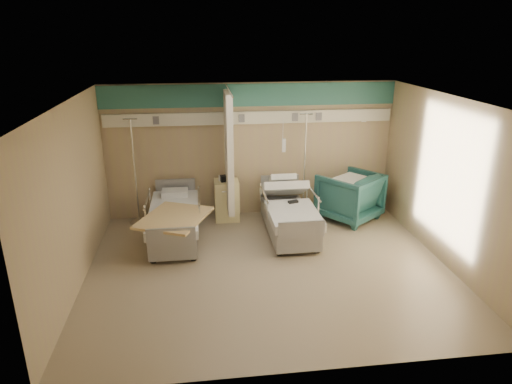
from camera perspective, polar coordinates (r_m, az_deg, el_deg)
The scene contains 13 objects.
ground at distance 7.80m, azimuth 1.58°, elevation -9.45°, with size 6.00×5.00×0.00m, color gray.
room_walls at distance 7.32m, azimuth 1.18°, elevation 4.36°, with size 6.04×5.04×2.82m.
bed_right at distance 8.91m, azimuth 4.14°, elevation -3.37°, with size 1.00×2.16×0.63m, color silver, non-canonical shape.
bed_left at distance 8.76m, azimuth -10.14°, elevation -4.05°, with size 1.00×2.16×0.63m, color silver, non-canonical shape.
bedside_cabinet at distance 9.56m, azimuth -3.68°, elevation -1.01°, with size 0.50×0.48×0.85m, color beige.
visitor_armchair at distance 9.73m, azimuth 11.61°, elevation -0.50°, with size 1.08×1.11×1.01m, color #205250.
waffle_blanket at distance 9.54m, azimuth 11.99°, elevation 2.49°, with size 0.68×0.61×0.08m, color silver.
iv_stand_right at distance 9.82m, azimuth 5.95°, elevation -0.34°, with size 0.39×0.39×2.20m.
iv_stand_left at distance 9.62m, azimuth -14.56°, elevation -1.34°, with size 0.39×0.39×2.19m.
call_remote at distance 8.84m, azimuth 4.67°, elevation -1.22°, with size 0.19×0.09×0.04m, color black.
tan_blanket at distance 8.21m, azimuth -10.17°, elevation -3.17°, with size 1.01×1.27×0.04m, color tan.
toiletry_bag at distance 9.37m, azimuth -3.78°, elevation 1.72°, with size 0.23×0.15×0.12m, color black.
white_cup at distance 9.41m, azimuth -4.46°, elevation 1.75°, with size 0.08×0.08×0.12m, color white.
Camera 1 is at (-1.08, -6.73, 3.79)m, focal length 32.00 mm.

